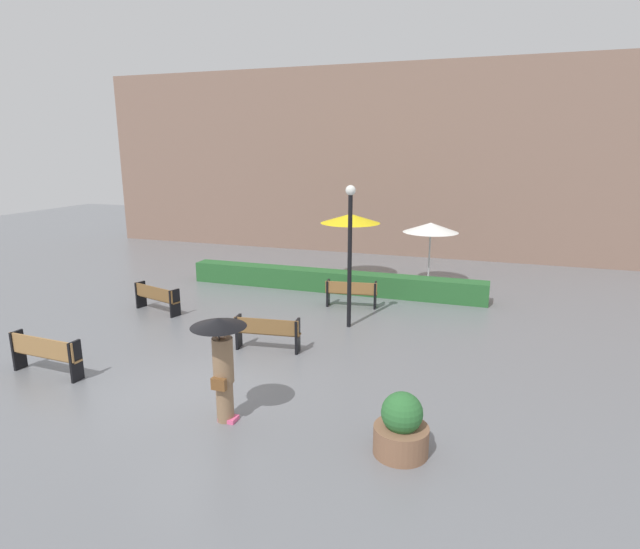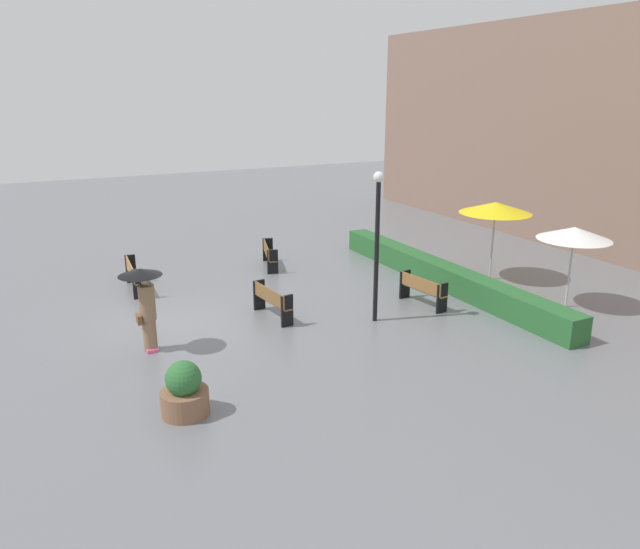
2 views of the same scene
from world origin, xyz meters
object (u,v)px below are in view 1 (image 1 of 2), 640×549
object	(u,v)px
bench_far_left	(156,297)
bench_near_left	(44,352)
bench_back_row	(351,292)
lamp_post	(350,242)
planter_pot	(401,428)
patio_umbrella_white	(431,228)
pedestrian_with_umbrella	(222,354)
bench_mid_center	(267,331)
patio_umbrella_yellow	(350,219)

from	to	relation	value
bench_far_left	bench_near_left	world-z (taller)	bench_near_left
bench_back_row	lamp_post	world-z (taller)	lamp_post
bench_far_left	bench_back_row	bearing A→B (deg)	23.68
bench_near_left	planter_pot	distance (m)	8.07
bench_near_left	patio_umbrella_white	distance (m)	12.98
bench_back_row	bench_far_left	world-z (taller)	bench_back_row
bench_far_left	bench_near_left	xyz separation A→B (m)	(0.47, -4.70, 0.05)
planter_pot	patio_umbrella_white	world-z (taller)	patio_umbrella_white
planter_pot	pedestrian_with_umbrella	bearing A→B (deg)	-179.73
bench_back_row	patio_umbrella_white	xyz separation A→B (m)	(1.99, 3.59, 1.65)
bench_back_row	planter_pot	distance (m)	8.20
bench_mid_center	lamp_post	xyz separation A→B (m)	(1.45, 2.40, 1.93)
planter_pot	patio_umbrella_yellow	xyz separation A→B (m)	(-3.95, 11.12, 1.91)
planter_pot	patio_umbrella_yellow	size ratio (longest dim) A/B	0.42
bench_mid_center	patio_umbrella_white	size ratio (longest dim) A/B	0.72
bench_near_left	patio_umbrella_white	world-z (taller)	patio_umbrella_white
bench_far_left	lamp_post	size ratio (longest dim) A/B	0.45
bench_near_left	patio_umbrella_white	bearing A→B (deg)	56.54
bench_back_row	patio_umbrella_yellow	bearing A→B (deg)	106.27
lamp_post	patio_umbrella_white	world-z (taller)	lamp_post
planter_pot	bench_mid_center	bearing A→B (deg)	139.21
bench_mid_center	bench_near_left	distance (m)	5.02
bench_near_left	pedestrian_with_umbrella	size ratio (longest dim) A/B	0.92
bench_near_left	planter_pot	size ratio (longest dim) A/B	1.73
bench_back_row	patio_umbrella_white	size ratio (longest dim) A/B	0.71
patio_umbrella_white	bench_far_left	bearing A→B (deg)	-141.41
bench_near_left	planter_pot	xyz separation A→B (m)	(8.06, -0.51, -0.08)
bench_mid_center	patio_umbrella_white	xyz separation A→B (m)	(3.01, 7.83, 1.64)
bench_near_left	bench_far_left	bearing A→B (deg)	95.73
bench_near_left	patio_umbrella_yellow	distance (m)	11.52
bench_mid_center	lamp_post	bearing A→B (deg)	58.80
patio_umbrella_white	pedestrian_with_umbrella	bearing A→B (deg)	-101.70
bench_near_left	planter_pot	world-z (taller)	planter_pot
bench_near_left	pedestrian_with_umbrella	bearing A→B (deg)	-6.27
patio_umbrella_yellow	bench_far_left	bearing A→B (deg)	-127.73
pedestrian_with_umbrella	patio_umbrella_yellow	bearing A→B (deg)	93.42
bench_mid_center	pedestrian_with_umbrella	xyz separation A→B (m)	(0.67, -3.44, 0.82)
bench_near_left	lamp_post	size ratio (longest dim) A/B	0.47
bench_mid_center	patio_umbrella_yellow	size ratio (longest dim) A/B	0.66
bench_mid_center	planter_pot	size ratio (longest dim) A/B	1.55
bench_near_left	patio_umbrella_white	size ratio (longest dim) A/B	0.80
lamp_post	bench_mid_center	bearing A→B (deg)	-121.20
bench_back_row	patio_umbrella_yellow	xyz separation A→B (m)	(-1.01, 3.46, 1.87)
bench_back_row	bench_near_left	xyz separation A→B (m)	(-5.11, -7.15, 0.05)
pedestrian_with_umbrella	bench_back_row	bearing A→B (deg)	87.42
bench_near_left	bench_mid_center	bearing A→B (deg)	35.42
bench_back_row	lamp_post	bearing A→B (deg)	-76.79
bench_near_left	patio_umbrella_white	xyz separation A→B (m)	(7.10, 10.74, 1.61)
bench_back_row	patio_umbrella_white	bearing A→B (deg)	61.05
bench_near_left	lamp_post	distance (m)	7.91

